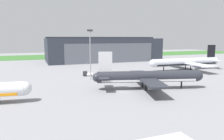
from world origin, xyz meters
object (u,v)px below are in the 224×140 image
fuel_bowser (87,74)px  apron_light_mast (90,51)px  maintenance_hangar (103,49)px  airliner_far_right (186,62)px  airliner_near_left (149,77)px

fuel_bowser → apron_light_mast: bearing=-95.2°
maintenance_hangar → airliner_far_right: bearing=-66.9°
airliner_far_right → apron_light_mast: bearing=-170.9°
airliner_near_left → apron_light_mast: apron_light_mast is taller
maintenance_hangar → airliner_far_right: 73.44m
maintenance_hangar → airliner_far_right: size_ratio=1.90×
maintenance_hangar → airliner_far_right: (28.76, -67.41, -4.73)m
airliner_far_right → fuel_bowser: (-58.75, -0.25, -3.33)m
apron_light_mast → maintenance_hangar: bearing=68.2°
airliner_far_right → airliner_near_left: airliner_far_right is taller
airliner_near_left → apron_light_mast: (-14.91, 24.86, 8.24)m
airliner_far_right → airliner_near_left: 56.35m
maintenance_hangar → airliner_near_left: maintenance_hangar is taller
apron_light_mast → airliner_far_right: bearing=9.1°
airliner_far_right → maintenance_hangar: bearing=113.1°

